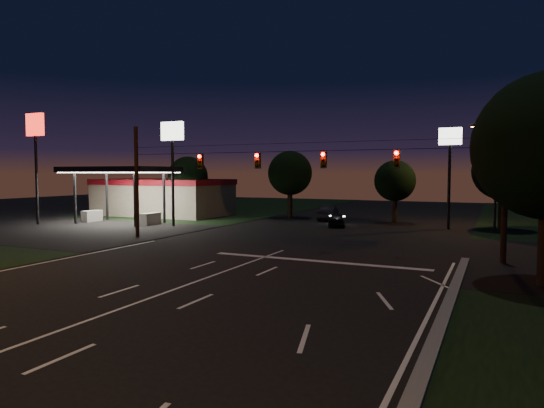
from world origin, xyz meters
The scene contains 17 objects.
ground centered at (0.00, 0.00, 0.00)m, with size 140.00×140.00×0.00m, color black.
cross_street_left centered at (-20.00, 16.00, 0.00)m, with size 20.00×16.00×0.02m, color black.
stop_bar centered at (3.00, 11.50, 0.01)m, with size 12.00×0.50×0.01m, color silver.
utility_pole_right centered at (12.00, 15.00, 0.00)m, with size 0.30×0.30×9.00m, color black.
utility_pole_left centered at (-12.00, 15.00, 0.00)m, with size 0.28×0.28×8.00m, color black.
signal_span centered at (0.00, 14.96, 5.50)m, with size 24.00×0.40×1.56m.
gas_station centered at (-21.86, 30.39, 2.38)m, with size 14.20×16.10×5.25m.
pole_sign_left_near centered at (-14.00, 22.00, 6.98)m, with size 2.20×0.30×9.10m.
pole_sign_left_far centered at (-26.00, 18.00, 7.61)m, with size 2.00×0.30×10.00m.
pole_sign_right centered at (8.00, 30.00, 6.24)m, with size 1.80×0.30×8.40m.
street_light_right_far centered at (11.24, 32.00, 5.24)m, with size 2.20×0.35×9.00m.
tree_far_a centered at (-17.98, 30.12, 4.26)m, with size 4.20×4.20×6.42m.
tree_far_b centered at (-7.98, 34.13, 4.61)m, with size 4.60×4.60×6.98m.
tree_far_c centered at (3.02, 33.10, 3.90)m, with size 3.80×3.80×5.86m.
tree_far_d centered at (12.02, 31.13, 4.83)m, with size 4.80×4.80×7.30m.
car_oncoming_a centered at (-1.00, 27.97, 0.61)m, with size 1.44×3.57×1.22m, color black.
car_oncoming_b centered at (-3.56, 33.22, 0.75)m, with size 1.58×4.53×1.49m, color black.
Camera 1 is at (11.65, -12.56, 4.66)m, focal length 32.00 mm.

